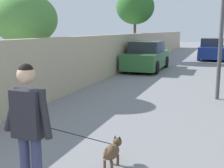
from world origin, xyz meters
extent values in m
plane|color=gray|center=(14.00, 0.00, 0.00)|extent=(80.00, 80.00, 0.00)
cube|color=tan|center=(12.00, 2.70, 0.96)|extent=(48.00, 0.30, 1.92)
cylinder|color=brown|center=(7.50, 3.82, 0.93)|extent=(0.26, 0.26, 1.87)
ellipsoid|color=#4C843D|center=(7.50, 3.82, 2.49)|extent=(2.08, 2.08, 1.67)
cylinder|color=#473523|center=(19.00, 3.42, 1.44)|extent=(0.18, 0.18, 2.88)
ellipsoid|color=#2D6628|center=(19.00, 3.42, 3.65)|extent=(2.57, 2.57, 2.31)
cylinder|color=#4C4C51|center=(8.97, -2.15, 1.96)|extent=(0.12, 0.12, 3.91)
cylinder|color=#333859|center=(2.22, 0.05, 0.47)|extent=(0.13, 0.13, 0.78)
cylinder|color=#333859|center=(2.22, -0.13, 0.47)|extent=(0.13, 0.13, 0.78)
cube|color=#26262D|center=(2.22, -0.04, 1.16)|extent=(0.23, 0.39, 0.59)
cylinder|color=#26262D|center=(2.23, 0.20, 1.19)|extent=(0.10, 0.29, 0.58)
cylinder|color=#26262D|center=(2.21, -0.28, 1.17)|extent=(0.09, 0.18, 0.59)
sphere|color=tan|center=(2.22, -0.04, 1.64)|extent=(0.22, 0.22, 0.22)
sphere|color=black|center=(2.22, -0.04, 1.68)|extent=(0.19, 0.19, 0.19)
ellipsoid|color=brown|center=(3.43, -0.66, 0.27)|extent=(0.41, 0.23, 0.22)
sphere|color=brown|center=(3.69, -0.67, 0.34)|extent=(0.15, 0.15, 0.15)
cone|color=black|center=(3.69, -0.63, 0.42)|extent=(0.05, 0.05, 0.06)
cone|color=black|center=(3.69, -0.71, 0.42)|extent=(0.05, 0.05, 0.06)
cylinder|color=brown|center=(3.56, -0.61, 0.09)|extent=(0.04, 0.04, 0.18)
cylinder|color=brown|center=(3.56, -0.73, 0.09)|extent=(0.04, 0.04, 0.18)
cylinder|color=brown|center=(3.30, -0.60, 0.09)|extent=(0.04, 0.04, 0.18)
cylinder|color=brown|center=(3.30, -0.72, 0.09)|extent=(0.04, 0.04, 0.18)
cylinder|color=brown|center=(3.18, -0.66, 0.35)|extent=(0.14, 0.03, 0.13)
cylinder|color=black|center=(2.82, -0.35, 0.73)|extent=(1.22, 0.64, 0.66)
cube|color=#336B38|center=(14.91, 1.55, 0.56)|extent=(4.40, 1.70, 0.80)
cube|color=#262B33|center=(14.91, 1.55, 1.24)|extent=(2.29, 1.50, 0.60)
cylinder|color=black|center=(16.28, 2.34, 0.32)|extent=(0.64, 0.22, 0.64)
cylinder|color=black|center=(16.28, 0.76, 0.32)|extent=(0.64, 0.22, 0.64)
cylinder|color=black|center=(13.55, 2.34, 0.32)|extent=(0.64, 0.22, 0.64)
cylinder|color=black|center=(13.55, 0.76, 0.32)|extent=(0.64, 0.22, 0.64)
cube|color=navy|center=(22.22, -1.55, 0.56)|extent=(4.35, 1.70, 0.80)
cube|color=#262B33|center=(22.22, -1.55, 1.24)|extent=(2.26, 1.50, 0.60)
cylinder|color=black|center=(23.57, -0.76, 0.32)|extent=(0.64, 0.22, 0.64)
cylinder|color=black|center=(23.57, -2.34, 0.32)|extent=(0.64, 0.22, 0.64)
cylinder|color=black|center=(20.87, -0.76, 0.32)|extent=(0.64, 0.22, 0.64)
cylinder|color=black|center=(20.87, -2.34, 0.32)|extent=(0.64, 0.22, 0.64)
camera|label=1|loc=(-0.64, -2.18, 2.16)|focal=47.18mm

